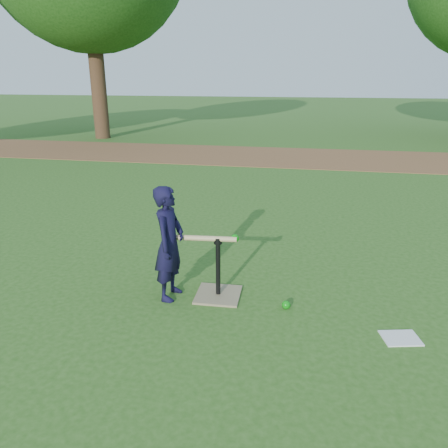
# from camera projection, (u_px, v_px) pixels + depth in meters

# --- Properties ---
(ground) EXTENTS (80.00, 80.00, 0.00)m
(ground) POSITION_uv_depth(u_px,v_px,m) (206.00, 280.00, 4.66)
(ground) COLOR #285116
(ground) RESTS_ON ground
(dirt_strip) EXTENTS (24.00, 3.00, 0.01)m
(dirt_strip) POSITION_uv_depth(u_px,v_px,m) (271.00, 156.00, 11.62)
(dirt_strip) COLOR brown
(dirt_strip) RESTS_ON ground
(child) EXTENTS (0.29, 0.42, 1.12)m
(child) POSITION_uv_depth(u_px,v_px,m) (169.00, 243.00, 4.13)
(child) COLOR black
(child) RESTS_ON ground
(wiffle_ball_ground) EXTENTS (0.08, 0.08, 0.08)m
(wiffle_ball_ground) POSITION_uv_depth(u_px,v_px,m) (286.00, 305.00, 4.07)
(wiffle_ball_ground) COLOR #0C870F
(wiffle_ball_ground) RESTS_ON ground
(clipboard) EXTENTS (0.34, 0.29, 0.01)m
(clipboard) POSITION_uv_depth(u_px,v_px,m) (401.00, 338.00, 3.62)
(clipboard) COLOR white
(clipboard) RESTS_ON ground
(batting_tee) EXTENTS (0.44, 0.44, 0.61)m
(batting_tee) POSITION_uv_depth(u_px,v_px,m) (218.00, 286.00, 4.28)
(batting_tee) COLOR #8A7857
(batting_tee) RESTS_ON ground
(swing_action) EXTENTS (0.65, 0.16, 0.08)m
(swing_action) POSITION_uv_depth(u_px,v_px,m) (208.00, 238.00, 4.13)
(swing_action) COLOR tan
(swing_action) RESTS_ON ground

